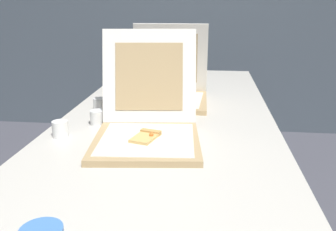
% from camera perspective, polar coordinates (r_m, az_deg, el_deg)
% --- Properties ---
extents(table, '(0.92, 2.31, 0.74)m').
position_cam_1_polar(table, '(1.64, -0.01, -1.66)').
color(table, beige).
rests_on(table, ground).
extents(pizza_box_front, '(0.42, 0.51, 0.38)m').
position_cam_1_polar(pizza_box_front, '(1.34, -3.28, -1.58)').
color(pizza_box_front, tan).
rests_on(pizza_box_front, table).
extents(pizza_box_middle, '(0.38, 0.38, 0.38)m').
position_cam_1_polar(pizza_box_middle, '(1.85, 0.22, 3.80)').
color(pizza_box_middle, tan).
rests_on(pizza_box_middle, table).
extents(cup_white_near_center, '(0.06, 0.06, 0.06)m').
position_cam_1_polar(cup_white_near_center, '(1.54, -10.90, -0.31)').
color(cup_white_near_center, white).
rests_on(cup_white_near_center, table).
extents(cup_white_mid, '(0.06, 0.06, 0.06)m').
position_cam_1_polar(cup_white_mid, '(1.73, -10.52, 1.68)').
color(cup_white_mid, white).
rests_on(cup_white_mid, table).
extents(cup_white_near_left, '(0.06, 0.06, 0.06)m').
position_cam_1_polar(cup_white_near_left, '(1.44, -16.38, -2.02)').
color(cup_white_near_left, white).
rests_on(cup_white_near_left, table).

